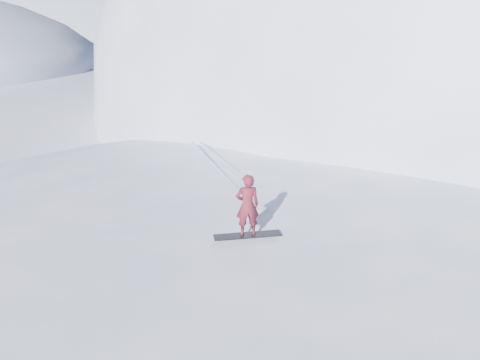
% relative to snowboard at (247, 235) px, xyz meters
% --- Properties ---
extents(ground, '(400.00, 400.00, 0.00)m').
position_rel_snowboard_xyz_m(ground, '(1.32, -0.07, -2.41)').
color(ground, white).
rests_on(ground, ground).
extents(near_ridge, '(36.00, 28.00, 4.80)m').
position_rel_snowboard_xyz_m(near_ridge, '(2.32, 2.93, -2.41)').
color(near_ridge, white).
rests_on(near_ridge, ground).
extents(summit_peak, '(60.00, 56.00, 56.00)m').
position_rel_snowboard_xyz_m(summit_peak, '(23.32, 25.93, -2.41)').
color(summit_peak, white).
rests_on(summit_peak, ground).
extents(peak_shoulder, '(28.00, 24.00, 18.00)m').
position_rel_snowboard_xyz_m(peak_shoulder, '(11.32, 19.93, -2.41)').
color(peak_shoulder, white).
rests_on(peak_shoulder, ground).
extents(wind_bumps, '(16.00, 14.40, 1.00)m').
position_rel_snowboard_xyz_m(wind_bumps, '(0.76, 2.05, -2.41)').
color(wind_bumps, white).
rests_on(wind_bumps, ground).
extents(snowboard, '(1.66, 0.33, 0.03)m').
position_rel_snowboard_xyz_m(snowboard, '(0.00, 0.00, 0.00)').
color(snowboard, black).
rests_on(snowboard, near_ridge).
extents(snowboarder, '(0.58, 0.38, 1.57)m').
position_rel_snowboard_xyz_m(snowboarder, '(0.00, 0.00, 0.80)').
color(snowboarder, maroon).
rests_on(snowboarder, snowboard).
extents(board_tracks, '(1.71, 5.93, 0.04)m').
position_rel_snowboard_xyz_m(board_tracks, '(0.12, 5.84, 0.01)').
color(board_tracks, silver).
rests_on(board_tracks, ground).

